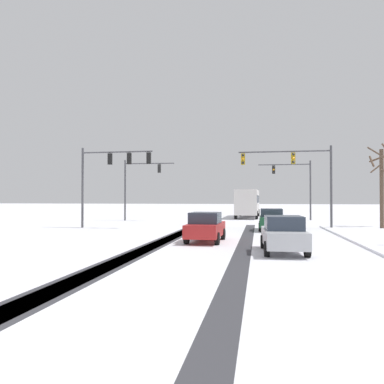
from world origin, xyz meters
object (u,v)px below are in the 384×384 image
at_px(bare_tree_sidewalk_far, 381,182).
at_px(bus_oncoming, 248,201).
at_px(traffic_signal_far_right, 296,180).
at_px(car_red_second, 206,227).
at_px(traffic_signal_near_right, 297,169).
at_px(traffic_signal_near_left, 110,168).
at_px(traffic_signal_far_left, 138,180).
at_px(car_silver_third, 283,234).
at_px(car_dark_green_lead, 271,220).

bearing_deg(bare_tree_sidewalk_far, bus_oncoming, 126.12).
height_order(traffic_signal_far_right, car_red_second, traffic_signal_far_right).
bearing_deg(bus_oncoming, traffic_signal_far_right, -40.90).
xyz_separation_m(traffic_signal_near_right, car_red_second, (-5.91, -10.17, -3.88)).
height_order(traffic_signal_near_left, bus_oncoming, traffic_signal_near_left).
xyz_separation_m(traffic_signal_near_right, bus_oncoming, (-4.34, 16.65, -2.70)).
height_order(traffic_signal_far_left, car_red_second, traffic_signal_far_left).
height_order(traffic_signal_near_left, traffic_signal_near_right, same).
height_order(traffic_signal_near_right, car_red_second, traffic_signal_near_right).
bearing_deg(bare_tree_sidewalk_far, traffic_signal_far_left, 163.72).
bearing_deg(car_silver_third, car_dark_green_lead, 90.73).
bearing_deg(car_silver_third, traffic_signal_far_right, 83.45).
distance_m(traffic_signal_far_left, traffic_signal_near_left, 10.14).
bearing_deg(car_dark_green_lead, traffic_signal_far_left, 142.77).
xyz_separation_m(traffic_signal_near_left, bare_tree_sidewalk_far, (21.46, 3.56, -1.11)).
distance_m(car_dark_green_lead, car_silver_third, 11.49).
distance_m(car_dark_green_lead, bus_oncoming, 19.04).
bearing_deg(traffic_signal_near_right, traffic_signal_far_left, 152.67).
bearing_deg(car_red_second, car_silver_third, -41.96).
height_order(traffic_signal_far_left, traffic_signal_near_left, same).
bearing_deg(traffic_signal_far_right, bus_oncoming, 139.10).
height_order(traffic_signal_near_right, bus_oncoming, traffic_signal_near_right).
bearing_deg(traffic_signal_far_left, car_red_second, -61.76).
xyz_separation_m(car_dark_green_lead, bare_tree_sidewalk_far, (8.75, 3.82, 2.86)).
distance_m(traffic_signal_far_right, bare_tree_sidewalk_far, 11.89).
bearing_deg(car_silver_third, traffic_signal_far_left, 122.23).
distance_m(traffic_signal_far_right, car_dark_green_lead, 15.02).
height_order(traffic_signal_near_right, car_dark_green_lead, traffic_signal_near_right).
bearing_deg(bare_tree_sidewalk_far, traffic_signal_near_right, -166.55).
relative_size(traffic_signal_near_right, bus_oncoming, 0.66).
relative_size(car_red_second, bus_oncoming, 0.37).
bearing_deg(car_silver_third, traffic_signal_near_left, 137.56).
xyz_separation_m(traffic_signal_near_left, car_silver_third, (12.85, -11.75, -3.97)).
height_order(traffic_signal_far_left, car_dark_green_lead, traffic_signal_far_left).
distance_m(traffic_signal_near_left, bus_oncoming, 21.54).
relative_size(traffic_signal_far_right, traffic_signal_near_left, 1.00).
bearing_deg(car_silver_third, bus_oncoming, 94.49).
bearing_deg(car_red_second, car_dark_green_lead, 64.39).
distance_m(car_red_second, bare_tree_sidewalk_far, 17.44).
bearing_deg(car_dark_green_lead, traffic_signal_near_right, 46.66).
bearing_deg(traffic_signal_near_right, bus_oncoming, 104.61).
bearing_deg(car_red_second, traffic_signal_far_right, 72.71).
bearing_deg(car_red_second, traffic_signal_near_left, 137.35).
height_order(traffic_signal_far_left, traffic_signal_near_right, same).
relative_size(traffic_signal_far_right, traffic_signal_far_left, 1.00).
xyz_separation_m(traffic_signal_far_right, bare_tree_sidewalk_far, (5.65, -10.43, -0.72)).
relative_size(traffic_signal_near_left, traffic_signal_near_right, 0.90).
height_order(car_dark_green_lead, car_red_second, same).
bearing_deg(traffic_signal_near_right, traffic_signal_far_right, 85.24).
bearing_deg(car_silver_third, car_red_second, 138.04).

